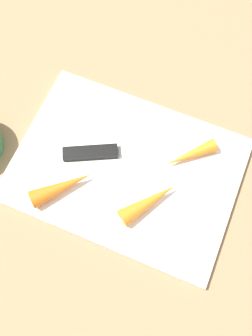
{
  "coord_description": "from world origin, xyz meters",
  "views": [
    {
      "loc": [
        -0.09,
        0.21,
        0.59
      ],
      "look_at": [
        0.0,
        0.0,
        0.01
      ],
      "focal_mm": 40.71,
      "sensor_mm": 36.0,
      "label": 1
    }
  ],
  "objects": [
    {
      "name": "carrot_medium",
      "position": [
        -0.06,
        0.04,
        0.03
      ],
      "size": [
        0.08,
        0.1,
        0.03
      ],
      "primitive_type": "cone",
      "rotation": [
        0.0,
        1.57,
        4.1
      ],
      "color": "orange",
      "rests_on": "cutting_board"
    },
    {
      "name": "carrot_shortest",
      "position": [
        -0.09,
        -0.06,
        0.02
      ],
      "size": [
        0.08,
        0.08,
        0.02
      ],
      "primitive_type": "cone",
      "rotation": [
        0.0,
        1.57,
        0.8
      ],
      "color": "orange",
      "rests_on": "cutting_board"
    },
    {
      "name": "ground_plane",
      "position": [
        0.0,
        0.0,
        0.0
      ],
      "size": [
        1.4,
        1.4,
        0.0
      ],
      "primitive_type": "plane",
      "color": "#8C6D4C"
    },
    {
      "name": "cutting_board",
      "position": [
        0.0,
        0.0,
        0.01
      ],
      "size": [
        0.36,
        0.26,
        0.01
      ],
      "primitive_type": "cube",
      "color": "white",
      "rests_on": "ground_plane"
    },
    {
      "name": "carrot_longest",
      "position": [
        0.08,
        0.07,
        0.03
      ],
      "size": [
        0.09,
        0.1,
        0.03
      ],
      "primitive_type": "cone",
      "rotation": [
        0.0,
        1.57,
        3.97
      ],
      "color": "orange",
      "rests_on": "cutting_board"
    },
    {
      "name": "knife",
      "position": [
        0.05,
        -0.01,
        0.02
      ],
      "size": [
        0.19,
        0.11,
        0.01
      ],
      "rotation": [
        0.0,
        0.0,
        3.61
      ],
      "color": "#B7B7BC",
      "rests_on": "cutting_board"
    }
  ]
}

